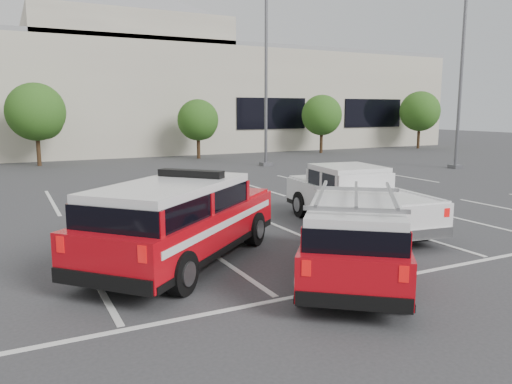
# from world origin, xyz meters

# --- Properties ---
(ground) EXTENTS (120.00, 120.00, 0.00)m
(ground) POSITION_xyz_m (0.00, 0.00, 0.00)
(ground) COLOR #323234
(ground) RESTS_ON ground
(stall_markings) EXTENTS (23.00, 15.00, 0.01)m
(stall_markings) POSITION_xyz_m (0.00, 4.50, 0.01)
(stall_markings) COLOR silver
(stall_markings) RESTS_ON ground
(convention_building) EXTENTS (60.00, 16.99, 13.20)m
(convention_building) POSITION_xyz_m (0.18, 31.86, 4.72)
(convention_building) COLOR beige
(convention_building) RESTS_ON ground
(tree_mid_left) EXTENTS (3.37, 3.37, 4.85)m
(tree_mid_left) POSITION_xyz_m (-4.91, 22.05, 3.04)
(tree_mid_left) COLOR #3F2B19
(tree_mid_left) RESTS_ON ground
(tree_mid_right) EXTENTS (2.77, 2.77, 3.99)m
(tree_mid_right) POSITION_xyz_m (5.09, 22.05, 2.50)
(tree_mid_right) COLOR #3F2B19
(tree_mid_right) RESTS_ON ground
(tree_right) EXTENTS (3.07, 3.07, 4.42)m
(tree_right) POSITION_xyz_m (15.09, 22.05, 2.77)
(tree_right) COLOR #3F2B19
(tree_right) RESTS_ON ground
(tree_far_right) EXTENTS (3.37, 3.37, 4.85)m
(tree_far_right) POSITION_xyz_m (25.09, 22.05, 3.04)
(tree_far_right) COLOR #3F2B19
(tree_far_right) RESTS_ON ground
(light_pole_mid) EXTENTS (0.90, 0.60, 10.24)m
(light_pole_mid) POSITION_xyz_m (7.00, 16.00, 5.19)
(light_pole_mid) COLOR #59595E
(light_pole_mid) RESTS_ON ground
(light_pole_right) EXTENTS (0.90, 0.60, 10.24)m
(light_pole_right) POSITION_xyz_m (16.00, 10.00, 5.19)
(light_pole_right) COLOR #59595E
(light_pole_right) RESTS_ON ground
(fire_chief_suv) EXTENTS (5.51, 5.27, 1.97)m
(fire_chief_suv) POSITION_xyz_m (-3.53, -0.02, 0.80)
(fire_chief_suv) COLOR #B30811
(fire_chief_suv) RESTS_ON ground
(white_pickup) EXTENTS (2.62, 5.72, 1.69)m
(white_pickup) POSITION_xyz_m (1.89, 0.99, 0.68)
(white_pickup) COLOR silver
(white_pickup) RESTS_ON ground
(ladder_suv) EXTENTS (4.21, 4.69, 1.80)m
(ladder_suv) POSITION_xyz_m (-0.92, -2.60, 0.72)
(ladder_suv) COLOR #B30811
(ladder_suv) RESTS_ON ground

